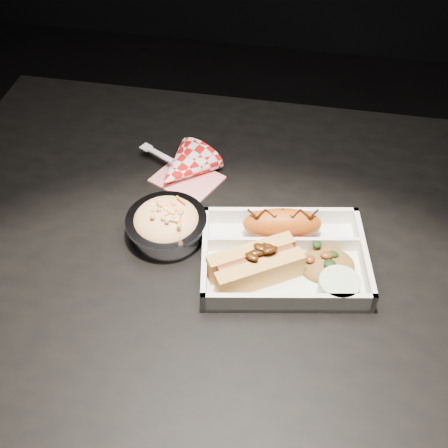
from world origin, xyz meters
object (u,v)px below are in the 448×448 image
Objects in this scene: fried_pastry at (282,224)px; hotdog at (256,264)px; napkin_fork at (183,169)px; dining_table at (261,277)px; food_tray at (283,260)px; foil_coleslaw_cup at (166,223)px.

hotdog is (-0.03, -0.09, 0.00)m from fried_pastry.
napkin_fork is (-0.19, 0.12, -0.02)m from fried_pastry.
dining_table is 7.04× the size of napkin_fork.
napkin_fork reaches higher than food_tray.
food_tray is 1.90× the size of hotdog.
fried_pastry is (-0.01, 0.05, 0.02)m from food_tray.
food_tray is 0.06m from fried_pastry.
fried_pastry is at bearing -4.17° from napkin_fork.
napkin_fork is (-0.01, 0.15, -0.01)m from foil_coleslaw_cup.
dining_table is 0.14m from hotdog.
foil_coleslaw_cup is 0.76× the size of napkin_fork.
dining_table is at bearing 55.37° from hotdog.
hotdog reaches higher than dining_table.
napkin_fork reaches higher than dining_table.
fried_pastry is 0.73× the size of napkin_fork.
dining_table is 4.32× the size of food_tray.
food_tray is 1.63× the size of napkin_fork.
food_tray is at bearing -7.88° from foil_coleslaw_cup.
fried_pastry reaches higher than dining_table.
dining_table is at bearing -152.32° from fried_pastry.
food_tray is 2.15× the size of foil_coleslaw_cup.
napkin_fork is (-0.16, 0.21, -0.02)m from hotdog.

